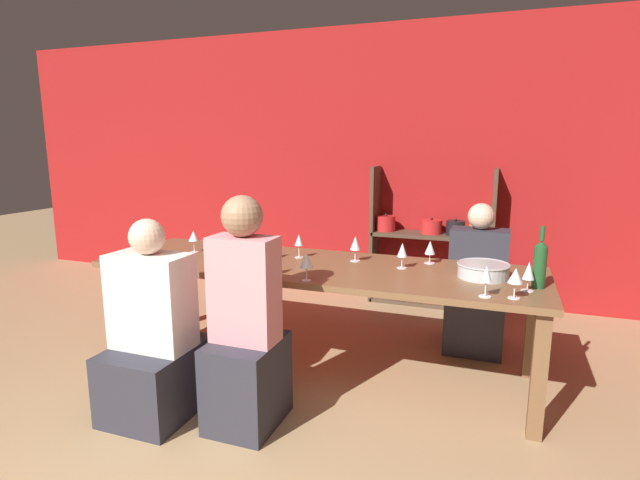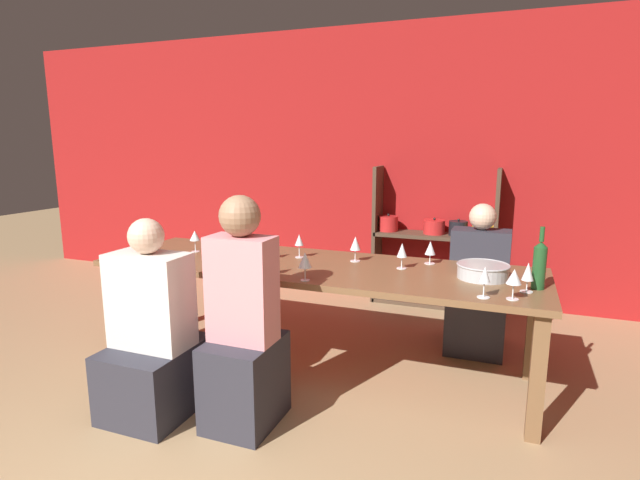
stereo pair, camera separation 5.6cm
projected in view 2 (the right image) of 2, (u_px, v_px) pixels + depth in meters
wall_back_red at (378, 164)px, 5.06m from camera, size 8.80×0.06×2.70m
shelf_unit at (435, 255)px, 4.82m from camera, size 1.16×0.30×1.34m
dining_table at (315, 275)px, 3.40m from camera, size 2.98×0.92×0.76m
mixing_bowl at (483, 270)px, 3.03m from camera, size 0.32×0.32×0.09m
wine_bottle_green at (539, 264)px, 2.80m from camera, size 0.07×0.07×0.36m
wine_glass_white_a at (355, 244)px, 3.45m from camera, size 0.07×0.07×0.18m
wine_glass_red_a at (268, 256)px, 3.09m from camera, size 0.07×0.07×0.17m
wine_glass_white_b at (299, 241)px, 3.56m from camera, size 0.06×0.06×0.17m
wine_glass_white_c at (402, 251)px, 3.25m from camera, size 0.07×0.07×0.17m
wine_glass_empty_a at (305, 260)px, 2.97m from camera, size 0.08×0.08×0.17m
wine_glass_empty_b at (528, 272)px, 2.74m from camera, size 0.07×0.07×0.17m
wine_glass_white_d at (514, 278)px, 2.61m from camera, size 0.08×0.08×0.17m
wine_glass_white_e at (430, 249)px, 3.38m from camera, size 0.07×0.07×0.16m
wine_glass_empty_c at (195, 236)px, 3.75m from camera, size 0.08×0.08×0.16m
wine_glass_red_b at (237, 255)px, 3.14m from camera, size 0.08×0.08×0.17m
wine_glass_red_c at (270, 243)px, 3.53m from camera, size 0.07×0.07×0.16m
wine_glass_red_d at (485, 276)px, 2.64m from camera, size 0.07×0.07×0.17m
cell_phone at (214, 248)px, 3.90m from camera, size 0.13×0.17×0.01m
person_near_a at (154, 345)px, 2.90m from camera, size 0.46×0.57×1.16m
person_far_a at (478, 297)px, 3.81m from camera, size 0.42×0.53×1.13m
person_near_b at (244, 340)px, 2.76m from camera, size 0.36×0.45×1.30m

